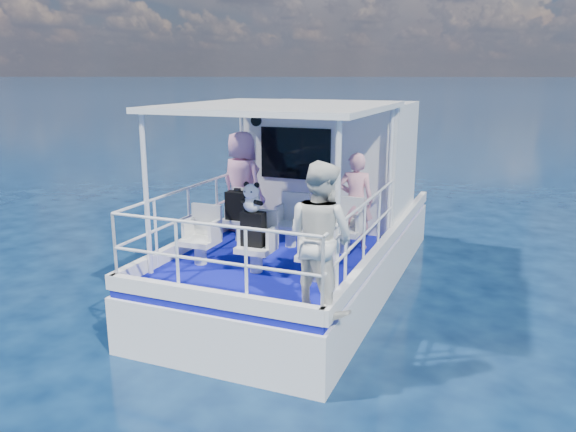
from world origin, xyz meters
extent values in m
plane|color=#071733|center=(0.00, 0.00, 0.00)|extent=(2000.00, 2000.00, 0.00)
cube|color=white|center=(0.00, 1.00, 0.00)|extent=(3.00, 7.00, 1.60)
cube|color=#0B0D99|center=(0.00, 1.00, 0.85)|extent=(2.90, 6.90, 0.10)
cube|color=white|center=(0.00, 2.30, 2.00)|extent=(2.85, 2.00, 2.20)
cube|color=white|center=(0.00, -0.20, 3.14)|extent=(3.00, 3.20, 0.08)
cylinder|color=white|center=(-1.35, -1.70, 2.00)|extent=(0.07, 0.07, 2.20)
cylinder|color=white|center=(1.35, -1.70, 2.00)|extent=(0.07, 0.07, 2.20)
cylinder|color=white|center=(-1.35, 1.20, 2.00)|extent=(0.07, 0.07, 2.20)
cylinder|color=white|center=(1.35, 1.20, 2.00)|extent=(0.07, 0.07, 2.20)
cube|color=silver|center=(-0.90, 0.20, 1.09)|extent=(0.48, 0.46, 0.38)
cube|color=silver|center=(0.00, 0.20, 1.09)|extent=(0.48, 0.46, 0.38)
cube|color=silver|center=(0.90, 0.20, 1.09)|extent=(0.48, 0.46, 0.38)
cube|color=silver|center=(-0.90, -1.10, 1.09)|extent=(0.48, 0.46, 0.38)
cube|color=silver|center=(0.00, -1.10, 1.09)|extent=(0.48, 0.46, 0.38)
cube|color=silver|center=(0.90, -1.10, 1.09)|extent=(0.48, 0.46, 0.38)
imported|color=pink|center=(-1.12, 0.72, 1.78)|extent=(0.76, 0.63, 1.76)
imported|color=pink|center=(0.97, 0.52, 1.67)|extent=(0.61, 0.44, 1.53)
imported|color=white|center=(1.25, -2.01, 1.79)|extent=(1.05, 0.94, 1.77)
cube|color=black|center=(-0.91, 0.12, 1.51)|extent=(0.36, 0.20, 0.47)
cube|color=black|center=(-0.03, -1.11, 1.52)|extent=(0.32, 0.18, 0.48)
cube|color=black|center=(-0.91, 0.13, 1.78)|extent=(0.10, 0.06, 0.06)
camera|label=1|loc=(3.23, -7.86, 3.59)|focal=35.00mm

